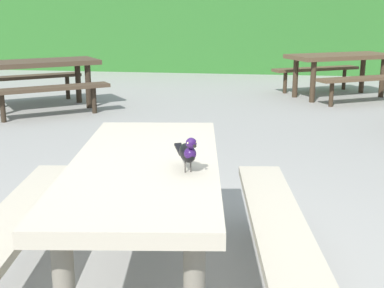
% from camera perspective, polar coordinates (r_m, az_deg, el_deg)
% --- Properties ---
extents(hedge_wall, '(28.00, 1.84, 2.31)m').
position_cam_1_polar(hedge_wall, '(13.03, 6.54, 13.24)').
color(hedge_wall, '#2D6B28').
rests_on(hedge_wall, ground).
extents(picnic_table_foreground, '(1.89, 1.92, 0.74)m').
position_cam_1_polar(picnic_table_foreground, '(2.76, -5.15, -5.42)').
color(picnic_table_foreground, '#B2A893').
rests_on(picnic_table_foreground, ground).
extents(bird_grackle, '(0.16, 0.27, 0.18)m').
position_cam_1_polar(bird_grackle, '(2.45, -0.44, -0.89)').
color(bird_grackle, black).
rests_on(bird_grackle, picnic_table_foreground).
extents(picnic_table_mid_left, '(2.38, 2.37, 0.74)m').
position_cam_1_polar(picnic_table_mid_left, '(8.16, -16.80, 7.55)').
color(picnic_table_mid_left, '#473828').
rests_on(picnic_table_mid_left, ground).
extents(picnic_table_far_centre, '(2.31, 2.30, 0.74)m').
position_cam_1_polar(picnic_table_far_centre, '(9.26, 16.07, 8.40)').
color(picnic_table_far_centre, brown).
rests_on(picnic_table_far_centre, ground).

